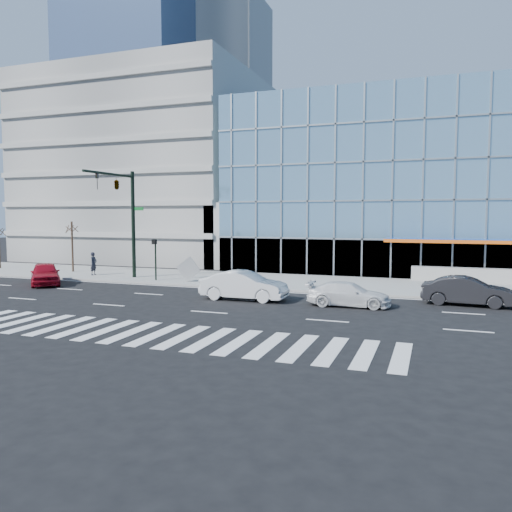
{
  "coord_description": "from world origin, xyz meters",
  "views": [
    {
      "loc": [
        10.6,
        -26.43,
        4.84
      ],
      "look_at": [
        -0.02,
        3.0,
        2.3
      ],
      "focal_mm": 35.0,
      "sensor_mm": 36.0,
      "label": 1
    }
  ],
  "objects_px": {
    "tilted_panel": "(188,269)",
    "traffic_signal": "(122,197)",
    "ped_signal_post": "(155,253)",
    "white_sedan": "(244,286)",
    "white_suv": "(349,294)",
    "street_tree_near": "(72,228)",
    "dark_sedan": "(467,291)",
    "pedestrian": "(94,264)",
    "red_sedan": "(45,273)"
  },
  "relations": [
    {
      "from": "white_suv",
      "to": "dark_sedan",
      "type": "distance_m",
      "value": 6.48
    },
    {
      "from": "traffic_signal",
      "to": "street_tree_near",
      "type": "height_order",
      "value": "traffic_signal"
    },
    {
      "from": "traffic_signal",
      "to": "dark_sedan",
      "type": "relative_size",
      "value": 1.7
    },
    {
      "from": "white_suv",
      "to": "traffic_signal",
      "type": "bearing_deg",
      "value": 73.68
    },
    {
      "from": "dark_sedan",
      "to": "tilted_panel",
      "type": "xyz_separation_m",
      "value": [
        -18.14,
        2.48,
        0.29
      ]
    },
    {
      "from": "traffic_signal",
      "to": "pedestrian",
      "type": "distance_m",
      "value": 6.54
    },
    {
      "from": "white_sedan",
      "to": "pedestrian",
      "type": "height_order",
      "value": "pedestrian"
    },
    {
      "from": "dark_sedan",
      "to": "tilted_panel",
      "type": "bearing_deg",
      "value": 86.73
    },
    {
      "from": "ped_signal_post",
      "to": "dark_sedan",
      "type": "xyz_separation_m",
      "value": [
        20.8,
        -2.42,
        -1.37
      ]
    },
    {
      "from": "street_tree_near",
      "to": "ped_signal_post",
      "type": "bearing_deg",
      "value": -15.06
    },
    {
      "from": "traffic_signal",
      "to": "white_suv",
      "type": "height_order",
      "value": "traffic_signal"
    },
    {
      "from": "white_suv",
      "to": "white_sedan",
      "type": "bearing_deg",
      "value": 88.29
    },
    {
      "from": "traffic_signal",
      "to": "street_tree_near",
      "type": "bearing_deg",
      "value": 157.29
    },
    {
      "from": "dark_sedan",
      "to": "red_sedan",
      "type": "bearing_deg",
      "value": 97.23
    },
    {
      "from": "white_sedan",
      "to": "traffic_signal",
      "type": "bearing_deg",
      "value": 68.21
    },
    {
      "from": "street_tree_near",
      "to": "white_sedan",
      "type": "relative_size",
      "value": 0.84
    },
    {
      "from": "dark_sedan",
      "to": "street_tree_near",
      "type": "bearing_deg",
      "value": 85.18
    },
    {
      "from": "dark_sedan",
      "to": "tilted_panel",
      "type": "distance_m",
      "value": 18.31
    },
    {
      "from": "white_suv",
      "to": "ped_signal_post",
      "type": "bearing_deg",
      "value": 70.03
    },
    {
      "from": "ped_signal_post",
      "to": "dark_sedan",
      "type": "height_order",
      "value": "ped_signal_post"
    },
    {
      "from": "white_suv",
      "to": "dark_sedan",
      "type": "xyz_separation_m",
      "value": [
        6.0,
        2.44,
        0.13
      ]
    },
    {
      "from": "dark_sedan",
      "to": "white_sedan",
      "type": "bearing_deg",
      "value": 106.03
    },
    {
      "from": "white_sedan",
      "to": "red_sedan",
      "type": "relative_size",
      "value": 1.08
    },
    {
      "from": "dark_sedan",
      "to": "tilted_panel",
      "type": "height_order",
      "value": "tilted_panel"
    },
    {
      "from": "traffic_signal",
      "to": "white_sedan",
      "type": "xyz_separation_m",
      "value": [
        11.3,
        -4.49,
        -5.34
      ]
    },
    {
      "from": "ped_signal_post",
      "to": "dark_sedan",
      "type": "distance_m",
      "value": 20.99
    },
    {
      "from": "tilted_panel",
      "to": "red_sedan",
      "type": "bearing_deg",
      "value": -164.2
    },
    {
      "from": "traffic_signal",
      "to": "red_sedan",
      "type": "bearing_deg",
      "value": -140.91
    },
    {
      "from": "pedestrian",
      "to": "tilted_panel",
      "type": "bearing_deg",
      "value": -99.6
    },
    {
      "from": "street_tree_near",
      "to": "white_suv",
      "type": "xyz_separation_m",
      "value": [
        24.3,
        -7.42,
        -3.14
      ]
    },
    {
      "from": "white_sedan",
      "to": "pedestrian",
      "type": "xyz_separation_m",
      "value": [
        -15.09,
        6.01,
        0.23
      ]
    },
    {
      "from": "white_suv",
      "to": "red_sedan",
      "type": "height_order",
      "value": "red_sedan"
    },
    {
      "from": "white_suv",
      "to": "white_sedan",
      "type": "xyz_separation_m",
      "value": [
        -6.0,
        -0.01,
        0.18
      ]
    },
    {
      "from": "white_suv",
      "to": "street_tree_near",
      "type": "bearing_deg",
      "value": 71.24
    },
    {
      "from": "white_suv",
      "to": "tilted_panel",
      "type": "xyz_separation_m",
      "value": [
        -12.14,
        4.92,
        0.42
      ]
    },
    {
      "from": "pedestrian",
      "to": "dark_sedan",
      "type": "bearing_deg",
      "value": -100.19
    },
    {
      "from": "dark_sedan",
      "to": "red_sedan",
      "type": "relative_size",
      "value": 1.02
    },
    {
      "from": "white_sedan",
      "to": "pedestrian",
      "type": "relative_size",
      "value": 2.77
    },
    {
      "from": "tilted_panel",
      "to": "traffic_signal",
      "type": "bearing_deg",
      "value": 178.42
    },
    {
      "from": "ped_signal_post",
      "to": "white_sedan",
      "type": "height_order",
      "value": "ped_signal_post"
    },
    {
      "from": "ped_signal_post",
      "to": "street_tree_near",
      "type": "relative_size",
      "value": 0.71
    },
    {
      "from": "tilted_panel",
      "to": "dark_sedan",
      "type": "bearing_deg",
      "value": -14.14
    },
    {
      "from": "traffic_signal",
      "to": "ped_signal_post",
      "type": "relative_size",
      "value": 2.67
    },
    {
      "from": "dark_sedan",
      "to": "pedestrian",
      "type": "height_order",
      "value": "pedestrian"
    },
    {
      "from": "traffic_signal",
      "to": "tilted_panel",
      "type": "xyz_separation_m",
      "value": [
        5.16,
        0.43,
        -5.1
      ]
    },
    {
      "from": "ped_signal_post",
      "to": "white_sedan",
      "type": "bearing_deg",
      "value": -28.95
    },
    {
      "from": "red_sedan",
      "to": "traffic_signal",
      "type": "bearing_deg",
      "value": -4.39
    },
    {
      "from": "dark_sedan",
      "to": "red_sedan",
      "type": "xyz_separation_m",
      "value": [
        -27.42,
        -1.3,
        0.01
      ]
    },
    {
      "from": "traffic_signal",
      "to": "white_sedan",
      "type": "distance_m",
      "value": 13.28
    },
    {
      "from": "ped_signal_post",
      "to": "white_sedan",
      "type": "xyz_separation_m",
      "value": [
        8.8,
        -4.87,
        -1.32
      ]
    }
  ]
}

